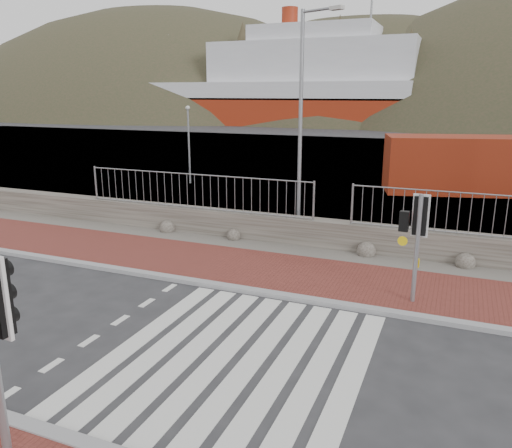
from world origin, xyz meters
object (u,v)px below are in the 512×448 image
at_px(streetlight, 304,115).
at_px(shipping_container, 455,164).
at_px(ferry, 273,89).
at_px(traffic_signal_far, 417,226).

xyz_separation_m(streetlight, shipping_container, (4.54, 10.66, -2.71)).
height_order(ferry, traffic_signal_far, ferry).
height_order(ferry, shipping_container, ferry).
height_order(streetlight, shipping_container, streetlight).
bearing_deg(ferry, shipping_container, -60.42).
bearing_deg(shipping_container, streetlight, -127.53).
bearing_deg(ferry, streetlight, -68.66).
bearing_deg(streetlight, ferry, 134.08).
bearing_deg(streetlight, shipping_container, 89.66).
height_order(traffic_signal_far, streetlight, streetlight).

